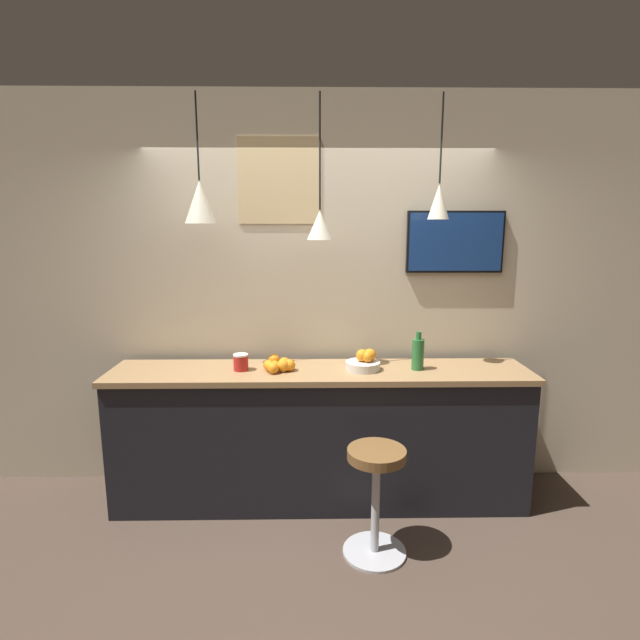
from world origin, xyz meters
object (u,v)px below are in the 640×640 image
at_px(fruit_bowl, 364,362).
at_px(mounted_tv, 455,242).
at_px(spread_jar, 241,362).
at_px(bar_stool, 376,484).
at_px(juice_bottle, 418,354).

xyz_separation_m(fruit_bowl, mounted_tv, (0.69, 0.34, 0.81)).
bearing_deg(mounted_tv, spread_jar, -167.51).
relative_size(spread_jar, mounted_tv, 0.16).
distance_m(bar_stool, juice_bottle, 0.95).
xyz_separation_m(bar_stool, spread_jar, (-0.87, 0.61, 0.58)).
height_order(spread_jar, mounted_tv, mounted_tv).
distance_m(juice_bottle, spread_jar, 1.22).
xyz_separation_m(bar_stool, juice_bottle, (0.35, 0.61, 0.64)).
distance_m(bar_stool, fruit_bowl, 0.84).
bearing_deg(bar_stool, fruit_bowl, 91.59).
bearing_deg(juice_bottle, fruit_bowl, 179.62).
bearing_deg(fruit_bowl, spread_jar, -179.84).
xyz_separation_m(bar_stool, mounted_tv, (0.67, 0.95, 1.39)).
bearing_deg(fruit_bowl, juice_bottle, -0.38).
distance_m(fruit_bowl, mounted_tv, 1.11).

